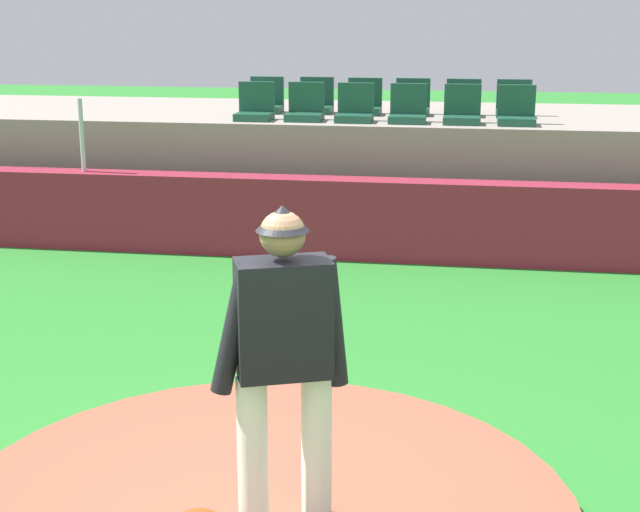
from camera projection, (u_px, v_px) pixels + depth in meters
name	position (u px, v px, depth m)	size (l,w,h in m)	color
pitcher	(284.00, 345.00, 5.03)	(0.75, 0.43, 1.83)	white
brick_barrier	(373.00, 219.00, 11.59)	(15.70, 0.40, 1.00)	maroon
fence_post_left	(82.00, 135.00, 11.90)	(0.06, 0.06, 0.93)	silver
bleacher_platform	(389.00, 166.00, 13.70)	(14.11, 3.27, 1.56)	gray
stadium_chair_0	(255.00, 108.00, 12.62)	(0.48, 0.44, 0.50)	#1B4D38
stadium_chair_1	(305.00, 109.00, 12.57)	(0.48, 0.44, 0.50)	#1B4D38
stadium_chair_2	(355.00, 110.00, 12.45)	(0.48, 0.44, 0.50)	#1B4D38
stadium_chair_3	(408.00, 110.00, 12.35)	(0.48, 0.44, 0.50)	#1B4D38
stadium_chair_4	(462.00, 111.00, 12.25)	(0.48, 0.44, 0.50)	#1B4D38
stadium_chair_5	(516.00, 112.00, 12.13)	(0.48, 0.44, 0.50)	#1B4D38
stadium_chair_6	(266.00, 101.00, 13.49)	(0.48, 0.44, 0.50)	#1B4D38
stadium_chair_7	(316.00, 102.00, 13.43)	(0.48, 0.44, 0.50)	#1B4D38
stadium_chair_8	(364.00, 103.00, 13.27)	(0.48, 0.44, 0.50)	#1B4D38
stadium_chair_9	(412.00, 103.00, 13.20)	(0.48, 0.44, 0.50)	#1B4D38
stadium_chair_10	(463.00, 104.00, 13.08)	(0.48, 0.44, 0.50)	#1B4D38
stadium_chair_11	(514.00, 105.00, 13.01)	(0.48, 0.44, 0.50)	#1B4D38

